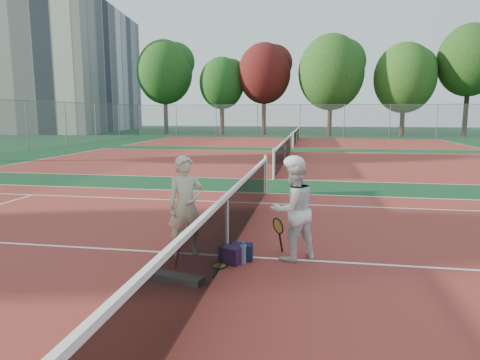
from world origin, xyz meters
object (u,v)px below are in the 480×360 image
(racket_red, at_px, (182,248))
(racket_spare, at_px, (219,266))
(player_a, at_px, (186,206))
(net_main, at_px, (227,225))
(water_bottle, at_px, (243,254))
(player_b, at_px, (293,210))
(sports_bag_purple, at_px, (231,255))
(apartment_block, at_px, (77,70))
(sports_bag_navy, at_px, (242,252))
(racket_black_held, at_px, (278,236))

(racket_red, distance_m, racket_spare, 0.63)
(player_a, bearing_deg, racket_red, -110.68)
(net_main, distance_m, water_bottle, 0.56)
(net_main, relative_size, player_b, 6.96)
(player_b, bearing_deg, sports_bag_purple, -13.06)
(water_bottle, bearing_deg, racket_red, -161.68)
(apartment_block, bearing_deg, sports_bag_navy, -57.36)
(player_a, height_order, racket_red, player_a)
(player_a, bearing_deg, water_bottle, -44.25)
(racket_black_held, xyz_separation_m, sports_bag_purple, (-0.67, -0.61, -0.16))
(racket_spare, xyz_separation_m, water_bottle, (0.33, 0.18, 0.14))
(racket_red, distance_m, water_bottle, 0.94)
(racket_red, relative_size, sports_bag_purple, 1.81)
(apartment_block, bearing_deg, net_main, -57.53)
(racket_black_held, xyz_separation_m, water_bottle, (-0.48, -0.59, -0.15))
(net_main, bearing_deg, racket_black_held, 19.94)
(player_b, distance_m, racket_red, 1.80)
(player_a, xyz_separation_m, sports_bag_purple, (0.78, -0.27, -0.68))
(apartment_block, distance_m, sports_bag_purple, 53.00)
(net_main, distance_m, sports_bag_purple, 0.51)
(racket_spare, bearing_deg, sports_bag_navy, -42.72)
(apartment_block, distance_m, player_a, 52.28)
(racket_black_held, distance_m, sports_bag_navy, 0.69)
(apartment_block, height_order, racket_black_held, apartment_block)
(racket_red, height_order, water_bottle, racket_red)
(apartment_block, bearing_deg, racket_red, -58.40)
(racket_red, xyz_separation_m, racket_spare, (0.55, 0.11, -0.28))
(player_b, bearing_deg, racket_black_held, -78.13)
(sports_bag_navy, xyz_separation_m, sports_bag_purple, (-0.15, -0.18, 0.00))
(player_a, xyz_separation_m, racket_spare, (0.64, -0.43, -0.79))
(net_main, relative_size, water_bottle, 36.60)
(racket_red, xyz_separation_m, sports_bag_purple, (0.69, 0.27, -0.16))
(net_main, height_order, player_b, player_b)
(player_b, height_order, sports_bag_purple, player_b)
(sports_bag_navy, height_order, sports_bag_purple, sports_bag_purple)
(player_b, distance_m, sports_bag_navy, 1.03)
(player_a, bearing_deg, sports_bag_purple, -48.86)
(player_a, xyz_separation_m, sports_bag_navy, (0.93, -0.09, -0.68))
(apartment_block, height_order, racket_spare, apartment_block)
(racket_spare, bearing_deg, racket_red, 98.49)
(racket_spare, height_order, sports_bag_purple, sports_bag_purple)
(net_main, bearing_deg, water_bottle, -43.41)
(racket_spare, height_order, sports_bag_navy, sports_bag_navy)
(player_b, xyz_separation_m, sports_bag_navy, (-0.77, -0.20, -0.66))
(net_main, bearing_deg, racket_spare, -92.12)
(sports_bag_purple, bearing_deg, racket_spare, -130.35)
(net_main, height_order, apartment_block, apartment_block)
(player_a, relative_size, player_b, 1.02)
(sports_bag_navy, relative_size, water_bottle, 1.08)
(water_bottle, bearing_deg, racket_spare, -151.07)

